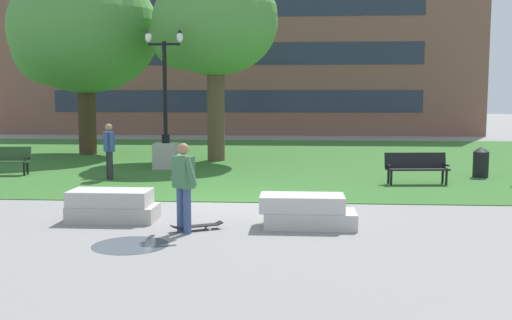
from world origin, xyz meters
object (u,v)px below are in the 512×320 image
Objects in this scene: concrete_block_left at (306,212)px; trash_bin at (481,162)px; lamp_post_left at (166,141)px; concrete_block_center at (112,206)px; person_bystander_near_lawn at (109,148)px; park_bench_near_right at (1,159)px; person_skateboarder at (184,182)px; skateboard at (197,226)px; park_bench_near_left at (416,166)px.

concrete_block_left is 9.33m from trash_bin.
lamp_post_left is 5.02× the size of trash_bin.
concrete_block_left is at bearing -4.61° from concrete_block_center.
person_bystander_near_lawn is at bearing -173.34° from trash_bin.
park_bench_near_right is 15.35m from trash_bin.
lamp_post_left is at bearing 104.44° from person_skateboarder.
person_bystander_near_lawn is at bearing -11.92° from park_bench_near_right.
lamp_post_left reaches higher than trash_bin.
person_skateboarder is 9.97m from lamp_post_left.
concrete_block_center is 1.05× the size of person_bystander_near_lawn.
person_bystander_near_lawn reaches higher than skateboard.
trash_bin is 11.60m from person_bystander_near_lawn.
concrete_block_center is 8.76m from park_bench_near_right.
person_skateboarder is 8.63m from park_bench_near_left.
concrete_block_left is 2.51m from person_skateboarder.
park_bench_near_left is 0.38× the size of lamp_post_left.
lamp_post_left is (-8.08, 3.10, 0.47)m from park_bench_near_left.
person_skateboarder reaches higher than park_bench_near_right.
trash_bin is (7.90, 8.16, -0.46)m from person_skateboarder.
person_skateboarder is at bearing -163.67° from concrete_block_left.
skateboard is 0.58× the size of person_bystander_near_lawn.
concrete_block_left is 1.03× the size of park_bench_near_left.
park_bench_near_left is 13.07m from park_bench_near_right.
park_bench_near_right is at bearing 175.33° from park_bench_near_left.
concrete_block_left is 8.56m from person_bystander_near_lawn.
trash_bin is at bearing 6.66° from person_bystander_near_lawn.
park_bench_near_left is 1.92× the size of trash_bin.
lamp_post_left is at bearing 159.03° from park_bench_near_left.
person_bystander_near_lawn is (3.83, -0.81, 0.44)m from park_bench_near_right.
concrete_block_center is 6.15m from person_bystander_near_lawn.
park_bench_near_left and park_bench_near_right have the same top height.
skateboard is at bearing -59.95° from person_bystander_near_lawn.
trash_bin is at bearing 53.26° from concrete_block_left.
person_skateboarder reaches higher than trash_bin.
lamp_post_left reaches higher than park_bench_near_right.
person_skateboarder is at bearing -134.09° from trash_bin.
park_bench_near_right is 3.94m from person_bystander_near_lawn.
skateboard is at bearing -22.43° from concrete_block_center.
concrete_block_left is 11.98m from park_bench_near_right.
skateboard is at bearing -134.08° from trash_bin.
concrete_block_center is 4.04m from concrete_block_left.
park_bench_near_left reaches higher than concrete_block_center.
lamp_post_left is (-4.81, 8.97, 0.70)m from concrete_block_left.
person_skateboarder is at bearing -30.53° from concrete_block_center.
concrete_block_center is at bearing 157.57° from skateboard.
park_bench_near_right is (-5.73, 6.62, 0.23)m from concrete_block_center.
concrete_block_center is at bearing -142.74° from park_bench_near_left.
concrete_block_center is 9.17m from park_bench_near_left.
person_bystander_near_lawn reaches higher than park_bench_near_left.
person_bystander_near_lawn reaches higher than person_skateboarder.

